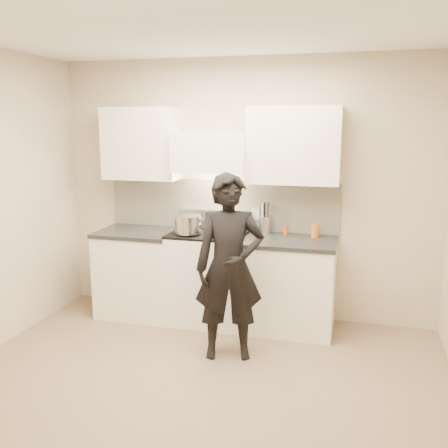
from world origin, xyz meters
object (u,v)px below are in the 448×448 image
object	(u,v)px
utensil_crock	(265,223)
person	(230,267)
stove	(209,276)
counter_right	(288,284)
wok	(228,221)

from	to	relation	value
utensil_crock	person	size ratio (longest dim) A/B	0.20
stove	person	bearing A→B (deg)	-60.89
counter_right	person	size ratio (longest dim) A/B	0.56
wok	utensil_crock	size ratio (longest dim) A/B	1.26
stove	person	distance (m)	0.92
person	counter_right	bearing A→B (deg)	44.78
stove	utensil_crock	bearing A→B (deg)	24.03
counter_right	utensil_crock	bearing A→B (deg)	140.30
counter_right	person	distance (m)	0.92
utensil_crock	person	xyz separation A→B (m)	(-0.12, -0.99, -0.20)
counter_right	person	bearing A→B (deg)	-119.00
wok	person	size ratio (longest dim) A/B	0.25
person	stove	bearing A→B (deg)	102.90
wok	counter_right	bearing A→B (deg)	-12.33
stove	counter_right	bearing A→B (deg)	0.00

